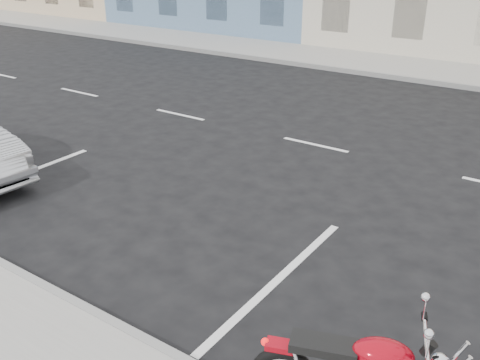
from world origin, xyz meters
name	(u,v)px	position (x,y,z in m)	size (l,w,h in m)	color
ground	(402,164)	(0.00, 0.00, 0.00)	(120.00, 120.00, 0.00)	black
sidewalk_far	(351,60)	(-5.00, 8.70, 0.07)	(80.00, 3.40, 0.15)	gray
curb_far	(331,69)	(-5.00, 7.00, 0.08)	(80.00, 0.12, 0.16)	gray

